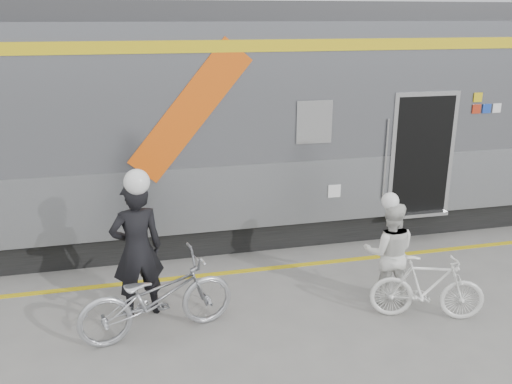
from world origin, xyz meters
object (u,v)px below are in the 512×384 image
object	(u,v)px
woman	(389,253)
bicycle_right	(427,288)
man	(137,250)
bicycle_left	(157,297)

from	to	relation	value
woman	bicycle_right	xyz separation A→B (m)	(0.30, -0.55, -0.29)
man	bicycle_right	xyz separation A→B (m)	(3.71, -1.00, -0.50)
man	woman	xyz separation A→B (m)	(3.41, -0.45, -0.20)
bicycle_left	woman	bearing A→B (deg)	-99.61
bicycle_right	bicycle_left	bearing A→B (deg)	102.00
bicycle_left	woman	xyz separation A→B (m)	(3.21, 0.10, 0.22)
man	woman	distance (m)	3.45
bicycle_left	woman	size ratio (longest dim) A/B	1.34
bicycle_left	bicycle_right	xyz separation A→B (m)	(3.51, -0.45, -0.07)
woman	bicycle_right	bearing A→B (deg)	137.88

